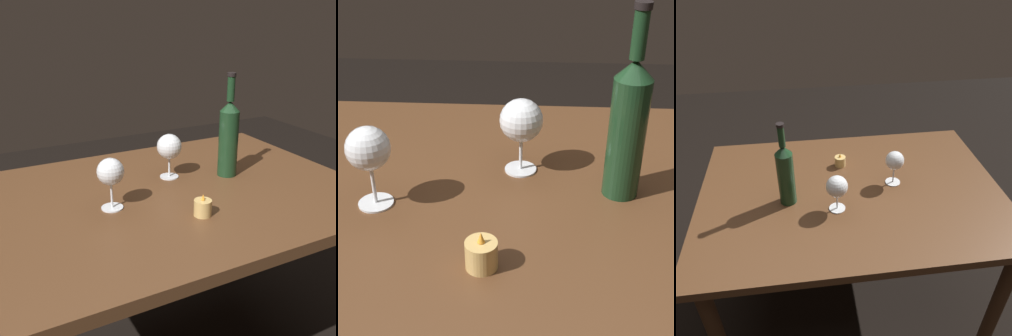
# 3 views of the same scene
# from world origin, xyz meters

# --- Properties ---
(dining_table) EXTENTS (1.30, 0.90, 0.74)m
(dining_table) POSITION_xyz_m (0.00, 0.00, 0.65)
(dining_table) COLOR #56351E
(dining_table) RESTS_ON ground
(wine_glass_left) EXTENTS (0.08, 0.08, 0.16)m
(wine_glass_left) POSITION_xyz_m (0.19, 0.03, 0.85)
(wine_glass_left) COLOR white
(wine_glass_left) RESTS_ON dining_table
(wine_glass_right) EXTENTS (0.09, 0.09, 0.16)m
(wine_glass_right) POSITION_xyz_m (-0.08, -0.11, 0.85)
(wine_glass_right) COLOR white
(wine_glass_right) RESTS_ON dining_table
(wine_bottle) EXTENTS (0.07, 0.07, 0.36)m
(wine_bottle) POSITION_xyz_m (-0.27, -0.04, 0.88)
(wine_bottle) COLOR #19381E
(wine_bottle) RESTS_ON dining_table
(votive_candle) EXTENTS (0.05, 0.05, 0.07)m
(votive_candle) POSITION_xyz_m (-0.02, 0.19, 0.76)
(votive_candle) COLOR #DBB266
(votive_candle) RESTS_ON dining_table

